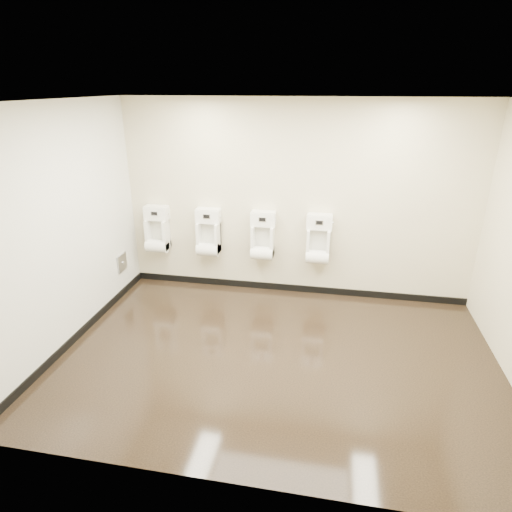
{
  "coord_description": "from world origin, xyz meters",
  "views": [
    {
      "loc": [
        0.53,
        -4.14,
        2.95
      ],
      "look_at": [
        -0.35,
        0.55,
        1.02
      ],
      "focal_mm": 30.0,
      "sensor_mm": 36.0,
      "label": 1
    }
  ],
  "objects_px": {
    "urinal_0": "(157,233)",
    "urinal_3": "(318,243)",
    "urinal_2": "(263,239)",
    "urinal_1": "(208,236)",
    "access_panel": "(122,263)"
  },
  "relations": [
    {
      "from": "urinal_0",
      "to": "urinal_3",
      "type": "bearing_deg",
      "value": 0.0
    },
    {
      "from": "access_panel",
      "to": "urinal_0",
      "type": "height_order",
      "value": "urinal_0"
    },
    {
      "from": "access_panel",
      "to": "urinal_3",
      "type": "distance_m",
      "value": 2.89
    },
    {
      "from": "urinal_2",
      "to": "urinal_3",
      "type": "relative_size",
      "value": 1.0
    },
    {
      "from": "urinal_2",
      "to": "urinal_1",
      "type": "bearing_deg",
      "value": 180.0
    },
    {
      "from": "urinal_0",
      "to": "urinal_3",
      "type": "xyz_separation_m",
      "value": [
        2.43,
        0.0,
        0.0
      ]
    },
    {
      "from": "urinal_0",
      "to": "urinal_3",
      "type": "relative_size",
      "value": 1.0
    },
    {
      "from": "urinal_1",
      "to": "urinal_2",
      "type": "distance_m",
      "value": 0.82
    },
    {
      "from": "urinal_0",
      "to": "urinal_1",
      "type": "xyz_separation_m",
      "value": [
        0.8,
        0.0,
        0.0
      ]
    },
    {
      "from": "urinal_2",
      "to": "urinal_3",
      "type": "distance_m",
      "value": 0.8
    },
    {
      "from": "urinal_1",
      "to": "urinal_0",
      "type": "bearing_deg",
      "value": 180.0
    },
    {
      "from": "urinal_1",
      "to": "urinal_3",
      "type": "xyz_separation_m",
      "value": [
        1.62,
        0.0,
        0.0
      ]
    },
    {
      "from": "urinal_3",
      "to": "urinal_1",
      "type": "bearing_deg",
      "value": 180.0
    },
    {
      "from": "urinal_1",
      "to": "urinal_3",
      "type": "height_order",
      "value": "same"
    },
    {
      "from": "urinal_0",
      "to": "urinal_3",
      "type": "height_order",
      "value": "same"
    }
  ]
}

